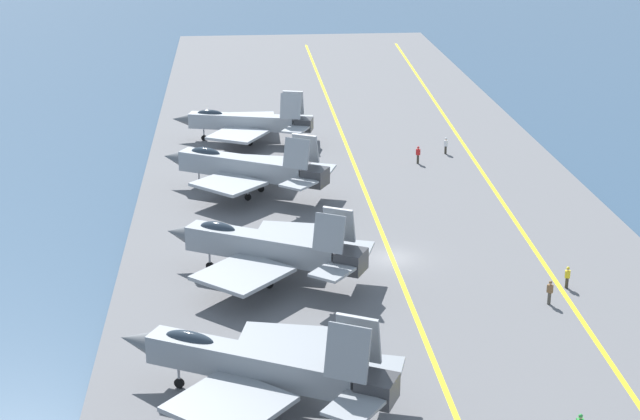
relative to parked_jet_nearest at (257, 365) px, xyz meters
The scene contains 12 objects.
ground_plane 23.61m from the parked_jet_nearest, 27.98° to the right, with size 2000.00×2000.00×0.00m, color #334C66.
carrier_deck 23.59m from the parked_jet_nearest, 27.98° to the right, with size 200.92×41.87×0.40m, color slate.
deck_stripe_foul_line 30.68m from the parked_jet_nearest, 47.41° to the right, with size 180.83×0.36×0.01m, color yellow.
deck_stripe_centerline 23.57m from the parked_jet_nearest, 27.98° to the right, with size 180.83×0.36×0.01m, color yellow.
parked_jet_nearest is the anchor object (origin of this frame).
parked_jet_second 17.48m from the parked_jet_nearest, ahead, with size 13.92×15.79×6.15m.
parked_jet_third 36.72m from the parked_jet_nearest, ahead, with size 12.78×16.39×6.23m.
parked_jet_fourth 54.13m from the parked_jet_nearest, ahead, with size 12.59×15.59×5.80m.
crew_red_vest 48.17m from the parked_jet_nearest, 21.26° to the right, with size 0.44×0.46×1.82m.
crew_brown_vest 23.63m from the parked_jet_nearest, 60.85° to the right, with size 0.45×0.45×1.79m.
crew_white_vest 52.39m from the parked_jet_nearest, 23.60° to the right, with size 0.46×0.44×1.77m.
crew_yellow_vest 26.73m from the parked_jet_nearest, 58.29° to the right, with size 0.37×0.45×1.68m.
Camera 1 is at (-69.48, 11.73, 29.98)m, focal length 55.00 mm.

